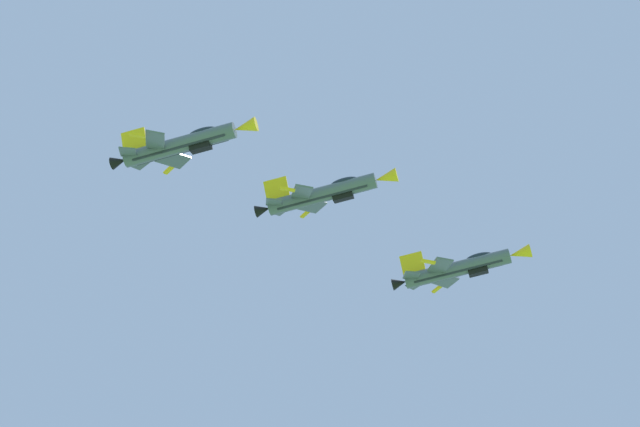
# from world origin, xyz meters

# --- Properties ---
(fighter_jet_lead) EXTENTS (15.17, 9.30, 6.40)m
(fighter_jet_lead) POSITION_xyz_m (-23.58, 55.54, 98.65)
(fighter_jet_lead) COLOR #4C5666
(fighter_jet_left_wing) EXTENTS (15.17, 8.93, 7.29)m
(fighter_jet_left_wing) POSITION_xyz_m (-29.32, 38.60, 98.69)
(fighter_jet_left_wing) COLOR #4C5666
(fighter_jet_right_wing) EXTENTS (15.17, 9.10, 6.90)m
(fighter_jet_right_wing) POSITION_xyz_m (-36.42, 24.04, 96.84)
(fighter_jet_right_wing) COLOR #4C5666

